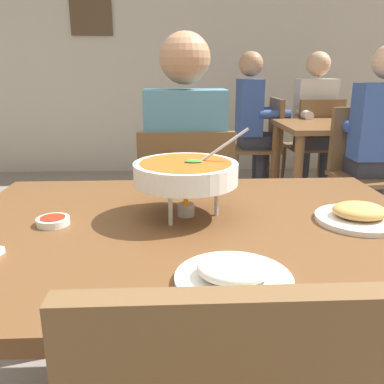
{
  "coord_description": "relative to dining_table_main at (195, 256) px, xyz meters",
  "views": [
    {
      "loc": [
        -0.06,
        -1.06,
        1.15
      ],
      "look_at": [
        0.0,
        0.15,
        0.79
      ],
      "focal_mm": 38.21,
      "sensor_mm": 36.0,
      "label": 1
    }
  ],
  "objects": [
    {
      "name": "cafe_rear_partition",
      "position": [
        0.0,
        3.73,
        0.86
      ],
      "size": [
        10.0,
        0.1,
        3.0
      ],
      "primitive_type": "cube",
      "color": "#BCB2A3",
      "rests_on": "ground_plane"
    },
    {
      "name": "picture_frame_hung",
      "position": [
        -0.9,
        3.67,
        1.14
      ],
      "size": [
        0.44,
        0.03,
        0.56
      ],
      "primitive_type": "cube",
      "color": "#4C3823"
    },
    {
      "name": "dining_table_main",
      "position": [
        0.0,
        0.0,
        0.0
      ],
      "size": [
        1.33,
        0.97,
        0.74
      ],
      "color": "brown",
      "rests_on": "ground_plane"
    },
    {
      "name": "chair_diner_main",
      "position": [
        -0.0,
        0.77,
        -0.13
      ],
      "size": [
        0.44,
        0.44,
        0.9
      ],
      "color": "brown",
      "rests_on": "ground_plane"
    },
    {
      "name": "diner_main",
      "position": [
        0.0,
        0.81,
        0.1
      ],
      "size": [
        0.4,
        0.45,
        1.31
      ],
      "color": "#2D2D38",
      "rests_on": "ground_plane"
    },
    {
      "name": "curry_bowl",
      "position": [
        -0.02,
        0.08,
        0.23
      ],
      "size": [
        0.33,
        0.3,
        0.26
      ],
      "color": "silver",
      "rests_on": "dining_table_main"
    },
    {
      "name": "rice_plate",
      "position": [
        0.06,
        -0.33,
        0.12
      ],
      "size": [
        0.24,
        0.24,
        0.06
      ],
      "color": "white",
      "rests_on": "dining_table_main"
    },
    {
      "name": "appetizer_plate",
      "position": [
        0.47,
        -0.0,
        0.12
      ],
      "size": [
        0.24,
        0.24,
        0.06
      ],
      "color": "white",
      "rests_on": "dining_table_main"
    },
    {
      "name": "sauce_dish",
      "position": [
        -0.39,
        0.02,
        0.11
      ],
      "size": [
        0.09,
        0.09,
        0.02
      ],
      "color": "white",
      "rests_on": "dining_table_main"
    },
    {
      "name": "dining_table_far",
      "position": [
        1.31,
        2.18,
        -0.03
      ],
      "size": [
        1.0,
        0.8,
        0.74
      ],
      "color": "brown",
      "rests_on": "ground_plane"
    },
    {
      "name": "chair_bg_left",
      "position": [
        1.29,
        1.69,
        -0.13
      ],
      "size": [
        0.5,
        0.5,
        0.9
      ],
      "color": "brown",
      "rests_on": "ground_plane"
    },
    {
      "name": "chair_bg_middle",
      "position": [
        1.28,
        2.68,
        -0.13
      ],
      "size": [
        0.46,
        0.46,
        0.9
      ],
      "color": "brown",
      "rests_on": "ground_plane"
    },
    {
      "name": "chair_bg_right",
      "position": [
        0.8,
        2.71,
        -0.13
      ],
      "size": [
        0.44,
        0.44,
        0.9
      ],
      "color": "brown",
      "rests_on": "ground_plane"
    },
    {
      "name": "patron_bg_left",
      "position": [
        1.33,
        1.63,
        0.1
      ],
      "size": [
        0.4,
        0.45,
        1.31
      ],
      "color": "#2D2D38",
      "rests_on": "ground_plane"
    },
    {
      "name": "patron_bg_middle",
      "position": [
        1.28,
        2.72,
        0.1
      ],
      "size": [
        0.4,
        0.45,
        1.31
      ],
      "color": "#2D2D38",
      "rests_on": "ground_plane"
    },
    {
      "name": "patron_bg_right",
      "position": [
        0.69,
        2.73,
        0.1
      ],
      "size": [
        0.45,
        0.4,
        1.31
      ],
      "color": "#2D2D38",
      "rests_on": "ground_plane"
    }
  ]
}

